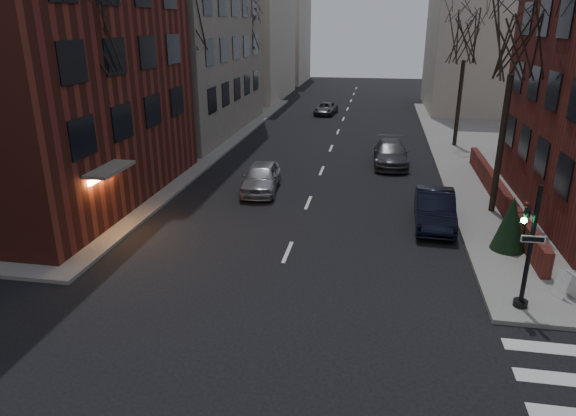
{
  "coord_description": "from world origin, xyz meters",
  "views": [
    {
      "loc": [
        3.23,
        -6.23,
        8.61
      ],
      "look_at": [
        0.08,
        11.64,
        2.0
      ],
      "focal_mm": 32.0,
      "sensor_mm": 36.0,
      "label": 1
    }
  ],
  "objects_px": {
    "traffic_signal": "(527,255)",
    "tree_right_a": "(517,36)",
    "tree_left_b": "(187,16)",
    "car_lane_gray": "(391,153)",
    "tree_right_b": "(466,37)",
    "evergreen_shrub": "(511,223)",
    "sandwich_board": "(567,285)",
    "streetlamp_far": "(257,71)",
    "parked_sedan": "(435,209)",
    "tree_left_a": "(82,25)",
    "car_lane_far": "(326,109)",
    "car_lane_silver": "(261,177)",
    "tree_left_c": "(244,29)",
    "streetlamp_near": "(178,102)"
  },
  "relations": [
    {
      "from": "car_lane_gray",
      "to": "evergreen_shrub",
      "type": "xyz_separation_m",
      "value": [
        4.39,
        -12.64,
        0.49
      ]
    },
    {
      "from": "tree_right_b",
      "to": "parked_sedan",
      "type": "bearing_deg",
      "value": -100.13
    },
    {
      "from": "tree_right_b",
      "to": "parked_sedan",
      "type": "distance_m",
      "value": 17.62
    },
    {
      "from": "tree_left_a",
      "to": "parked_sedan",
      "type": "xyz_separation_m",
      "value": [
        14.74,
        2.0,
        -7.7
      ]
    },
    {
      "from": "tree_right_a",
      "to": "car_lane_silver",
      "type": "relative_size",
      "value": 2.16
    },
    {
      "from": "traffic_signal",
      "to": "tree_right_a",
      "type": "distance_m",
      "value": 10.92
    },
    {
      "from": "tree_right_a",
      "to": "parked_sedan",
      "type": "bearing_deg",
      "value": -145.05
    },
    {
      "from": "tree_left_b",
      "to": "car_lane_gray",
      "type": "distance_m",
      "value": 15.31
    },
    {
      "from": "tree_right_b",
      "to": "car_lane_far",
      "type": "distance_m",
      "value": 17.76
    },
    {
      "from": "tree_right_b",
      "to": "evergreen_shrub",
      "type": "height_order",
      "value": "tree_right_b"
    },
    {
      "from": "traffic_signal",
      "to": "sandwich_board",
      "type": "height_order",
      "value": "traffic_signal"
    },
    {
      "from": "parked_sedan",
      "to": "car_lane_gray",
      "type": "bearing_deg",
      "value": 102.04
    },
    {
      "from": "parked_sedan",
      "to": "car_lane_far",
      "type": "relative_size",
      "value": 1.16
    },
    {
      "from": "tree_left_b",
      "to": "streetlamp_far",
      "type": "height_order",
      "value": "tree_left_b"
    },
    {
      "from": "tree_left_c",
      "to": "tree_right_a",
      "type": "bearing_deg",
      "value": -51.34
    },
    {
      "from": "tree_left_b",
      "to": "streetlamp_near",
      "type": "bearing_deg",
      "value": -81.47
    },
    {
      "from": "tree_left_a",
      "to": "tree_left_c",
      "type": "xyz_separation_m",
      "value": [
        0.0,
        26.0,
        -0.44
      ]
    },
    {
      "from": "car_lane_silver",
      "to": "car_lane_gray",
      "type": "relative_size",
      "value": 0.87
    },
    {
      "from": "traffic_signal",
      "to": "tree_right_b",
      "type": "bearing_deg",
      "value": 87.85
    },
    {
      "from": "streetlamp_far",
      "to": "car_lane_far",
      "type": "bearing_deg",
      "value": 20.07
    },
    {
      "from": "parked_sedan",
      "to": "evergreen_shrub",
      "type": "relative_size",
      "value": 2.15
    },
    {
      "from": "sandwich_board",
      "to": "tree_right_b",
      "type": "bearing_deg",
      "value": 68.67
    },
    {
      "from": "streetlamp_near",
      "to": "streetlamp_far",
      "type": "height_order",
      "value": "same"
    },
    {
      "from": "tree_left_b",
      "to": "evergreen_shrub",
      "type": "height_order",
      "value": "tree_left_b"
    },
    {
      "from": "sandwich_board",
      "to": "evergreen_shrub",
      "type": "distance_m",
      "value": 3.81
    },
    {
      "from": "tree_left_b",
      "to": "parked_sedan",
      "type": "bearing_deg",
      "value": -34.14
    },
    {
      "from": "tree_right_a",
      "to": "tree_right_b",
      "type": "relative_size",
      "value": 1.06
    },
    {
      "from": "tree_right_a",
      "to": "parked_sedan",
      "type": "xyz_separation_m",
      "value": [
        -2.86,
        -2.0,
        -7.25
      ]
    },
    {
      "from": "streetlamp_far",
      "to": "car_lane_silver",
      "type": "relative_size",
      "value": 1.4
    },
    {
      "from": "car_lane_gray",
      "to": "sandwich_board",
      "type": "bearing_deg",
      "value": -73.11
    },
    {
      "from": "tree_right_b",
      "to": "car_lane_far",
      "type": "height_order",
      "value": "tree_right_b"
    },
    {
      "from": "car_lane_gray",
      "to": "tree_left_c",
      "type": "bearing_deg",
      "value": 131.41
    },
    {
      "from": "tree_left_c",
      "to": "tree_left_b",
      "type": "bearing_deg",
      "value": -90.0
    },
    {
      "from": "parked_sedan",
      "to": "tree_left_a",
      "type": "bearing_deg",
      "value": -170.3
    },
    {
      "from": "tree_left_a",
      "to": "evergreen_shrub",
      "type": "bearing_deg",
      "value": -1.75
    },
    {
      "from": "tree_right_a",
      "to": "sandwich_board",
      "type": "height_order",
      "value": "tree_right_a"
    },
    {
      "from": "tree_left_b",
      "to": "tree_right_a",
      "type": "distance_m",
      "value": 19.35
    },
    {
      "from": "tree_left_a",
      "to": "car_lane_gray",
      "type": "height_order",
      "value": "tree_left_a"
    },
    {
      "from": "parked_sedan",
      "to": "car_lane_far",
      "type": "xyz_separation_m",
      "value": [
        -7.85,
        28.3,
        -0.21
      ]
    },
    {
      "from": "traffic_signal",
      "to": "car_lane_silver",
      "type": "height_order",
      "value": "traffic_signal"
    },
    {
      "from": "traffic_signal",
      "to": "parked_sedan",
      "type": "distance_m",
      "value": 7.37
    },
    {
      "from": "tree_left_c",
      "to": "streetlamp_far",
      "type": "height_order",
      "value": "tree_left_c"
    },
    {
      "from": "car_lane_silver",
      "to": "sandwich_board",
      "type": "height_order",
      "value": "car_lane_silver"
    },
    {
      "from": "car_lane_silver",
      "to": "evergreen_shrub",
      "type": "height_order",
      "value": "evergreen_shrub"
    },
    {
      "from": "tree_left_c",
      "to": "car_lane_silver",
      "type": "distance_m",
      "value": 22.63
    },
    {
      "from": "car_lane_silver",
      "to": "tree_left_c",
      "type": "bearing_deg",
      "value": 101.85
    },
    {
      "from": "evergreen_shrub",
      "to": "streetlamp_far",
      "type": "bearing_deg",
      "value": 120.4
    },
    {
      "from": "tree_right_b",
      "to": "parked_sedan",
      "type": "xyz_separation_m",
      "value": [
        -2.86,
        -16.0,
        -6.81
      ]
    },
    {
      "from": "car_lane_gray",
      "to": "tree_right_b",
      "type": "bearing_deg",
      "value": 50.12
    },
    {
      "from": "streetlamp_far",
      "to": "traffic_signal",
      "type": "bearing_deg",
      "value": -63.94
    }
  ]
}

